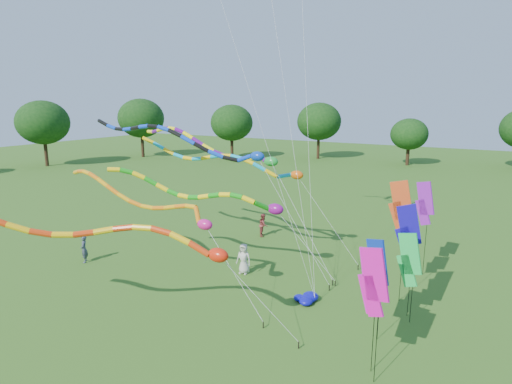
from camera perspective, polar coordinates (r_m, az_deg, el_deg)
The scene contains 19 objects.
ground at distance 19.23m, azimuth -4.25°, elevation -17.58°, with size 160.00×160.00×0.00m, color #285A17.
tree_ring at distance 16.43m, azimuth -24.49°, elevation -2.76°, with size 116.27×117.50×9.73m.
tube_kite_red at distance 17.51m, azimuth -19.00°, elevation -5.35°, with size 12.68×6.58×6.57m.
tube_kite_orange at distance 21.74m, azimuth -13.91°, elevation -1.26°, with size 12.69×1.17×6.34m.
tube_kite_purple at distance 25.80m, azimuth -5.30°, elevation 5.99°, with size 14.23×2.01×8.45m.
tube_kite_blue at distance 24.55m, azimuth -9.42°, elevation 6.74°, with size 15.64×1.19×8.84m.
tube_kite_cyan at distance 25.37m, azimuth -2.89°, elevation 3.94°, with size 13.25×2.84×7.72m.
tube_kite_green at distance 22.80m, azimuth -5.51°, elevation -0.52°, with size 11.75×4.03×6.43m.
banner_pole_red at distance 20.93m, azimuth 18.71°, elevation -1.86°, with size 1.16×0.17×5.97m.
banner_pole_green at distance 19.65m, azimuth 19.72°, elevation -8.54°, with size 1.15×0.33×4.08m.
banner_pole_violet at distance 24.93m, azimuth 21.55°, elevation -1.46°, with size 1.11×0.50×5.29m.
banner_pole_magenta_a at distance 15.67m, azimuth 15.05°, elevation -11.42°, with size 1.10×0.54×4.64m.
banner_pole_blue_b at distance 19.68m, azimuth 19.60°, elevation -5.03°, with size 1.11×0.51×5.22m.
banner_pole_magenta_b at distance 15.00m, azimuth 15.39°, elevation -11.59°, with size 1.14×0.39×4.87m.
banner_pole_blue_a at distance 17.87m, azimuth 15.76°, elevation -9.81°, with size 1.10×0.54×4.24m.
blue_nylon_heap at distance 21.38m, azimuth 5.66°, elevation -13.75°, with size 0.87×1.49×0.48m.
person_a at distance 24.11m, azimuth -1.65°, elevation -8.89°, with size 0.85×0.55×1.73m, color #BAB7A8.
person_b at distance 27.67m, azimuth -21.95°, elevation -7.07°, with size 0.60×0.39×1.65m, color #38404F.
person_c at distance 30.52m, azimuth 0.99°, elevation -4.40°, with size 0.79×0.62×1.63m, color maroon.
Camera 1 is at (9.51, -13.71, 9.55)m, focal length 30.00 mm.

